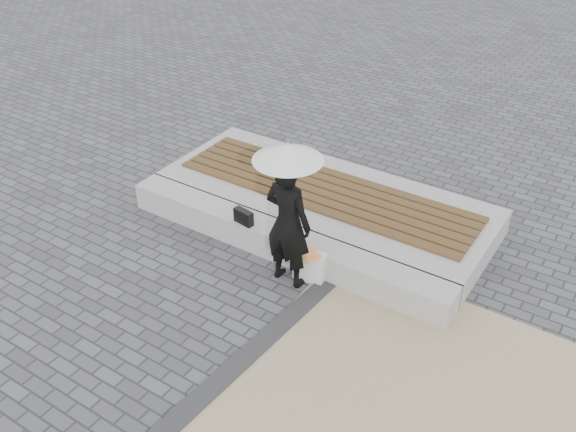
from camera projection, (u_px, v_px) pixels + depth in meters
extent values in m
plane|color=#4A4A4F|center=(208.00, 319.00, 7.71)|extent=(80.00, 80.00, 0.00)
cube|color=#2C2C2F|center=(232.00, 370.00, 7.01)|extent=(0.61, 5.20, 0.04)
cube|color=#969691|center=(281.00, 242.00, 8.72)|extent=(5.00, 0.45, 0.40)
cube|color=#9B9C97|center=(325.00, 203.00, 9.56)|extent=(5.00, 2.00, 0.40)
imported|color=black|center=(288.00, 223.00, 7.86)|extent=(0.68, 0.47, 1.79)
cylinder|color=#B7B7BC|center=(288.00, 191.00, 7.61)|extent=(0.02, 0.02, 0.85)
cone|color=silver|center=(288.00, 152.00, 7.32)|extent=(0.85, 0.85, 0.21)
sphere|color=#B7B7BC|center=(288.00, 143.00, 7.25)|extent=(0.03, 0.03, 0.03)
cube|color=black|center=(244.00, 217.00, 8.69)|extent=(0.31, 0.15, 0.21)
cube|color=silver|center=(310.00, 266.00, 8.24)|extent=(0.43, 0.21, 0.44)
cube|color=red|center=(308.00, 254.00, 8.08)|extent=(0.39, 0.34, 0.01)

